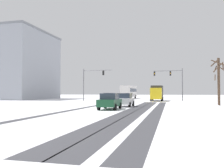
% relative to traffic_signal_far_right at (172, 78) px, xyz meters
% --- Properties ---
extents(wheel_track_left_lane, '(1.00, 36.70, 0.01)m').
position_rel_traffic_signal_far_right_xyz_m(wheel_track_left_lane, '(-1.58, -26.67, -4.64)').
color(wheel_track_left_lane, '#424247').
rests_on(wheel_track_left_lane, ground).
extents(wheel_track_right_lane, '(1.14, 36.70, 0.01)m').
position_rel_traffic_signal_far_right_xyz_m(wheel_track_right_lane, '(-4.10, -26.67, -4.64)').
color(wheel_track_right_lane, '#424247').
rests_on(wheel_track_right_lane, ground).
extents(wheel_track_center, '(0.73, 36.70, 0.01)m').
position_rel_traffic_signal_far_right_xyz_m(wheel_track_center, '(-9.71, -26.67, -4.64)').
color(wheel_track_center, '#424247').
rests_on(wheel_track_center, ground).
extents(wheel_track_oncoming, '(1.03, 36.70, 0.01)m').
position_rel_traffic_signal_far_right_xyz_m(wheel_track_oncoming, '(-3.08, -26.67, -4.64)').
color(wheel_track_oncoming, '#424247').
rests_on(wheel_track_oncoming, ground).
extents(sidewalk_kerb_right, '(4.00, 36.70, 0.12)m').
position_rel_traffic_signal_far_right_xyz_m(sidewalk_kerb_right, '(3.44, -28.34, -4.58)').
color(sidewalk_kerb_right, white).
rests_on(sidewalk_kerb_right, ground).
extents(traffic_signal_far_right, '(5.94, 0.40, 6.50)m').
position_rel_traffic_signal_far_right_xyz_m(traffic_signal_far_right, '(0.00, 0.00, 0.00)').
color(traffic_signal_far_right, slate).
rests_on(traffic_signal_far_right, ground).
extents(traffic_signal_far_left, '(6.19, 0.57, 6.50)m').
position_rel_traffic_signal_far_right_xyz_m(traffic_signal_far_left, '(-15.86, -4.10, -0.20)').
color(traffic_signal_far_left, slate).
rests_on(traffic_signal_far_left, ground).
extents(car_black_lead, '(1.90, 4.14, 1.62)m').
position_rel_traffic_signal_far_right_xyz_m(car_black_lead, '(-9.47, -14.20, -3.82)').
color(car_black_lead, black).
rests_on(car_black_lead, ground).
extents(car_white_second, '(1.87, 4.12, 1.62)m').
position_rel_traffic_signal_far_right_xyz_m(car_white_second, '(-5.76, -21.71, -3.82)').
color(car_white_second, silver).
rests_on(car_white_second, ground).
extents(car_dark_green_third, '(1.87, 4.12, 1.62)m').
position_rel_traffic_signal_far_right_xyz_m(car_dark_green_third, '(-6.37, -26.75, -3.82)').
color(car_dark_green_third, '#194C2D').
rests_on(car_dark_green_third, ground).
extents(bus_oncoming, '(2.84, 11.05, 3.38)m').
position_rel_traffic_signal_far_right_xyz_m(bus_oncoming, '(-11.14, 13.68, -2.65)').
color(bus_oncoming, silver).
rests_on(bus_oncoming, ground).
extents(box_truck_delivery, '(2.33, 7.41, 3.02)m').
position_rel_traffic_signal_far_right_xyz_m(box_truck_delivery, '(-2.93, -1.90, -3.01)').
color(box_truck_delivery, yellow).
rests_on(box_truck_delivery, ground).
extents(bare_tree_sidewalk_far, '(1.95, 2.07, 6.22)m').
position_rel_traffic_signal_far_right_xyz_m(bare_tree_sidewalk_far, '(5.77, -16.60, -1.11)').
color(bare_tree_sidewalk_far, '#4C3828').
rests_on(bare_tree_sidewalk_far, ground).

